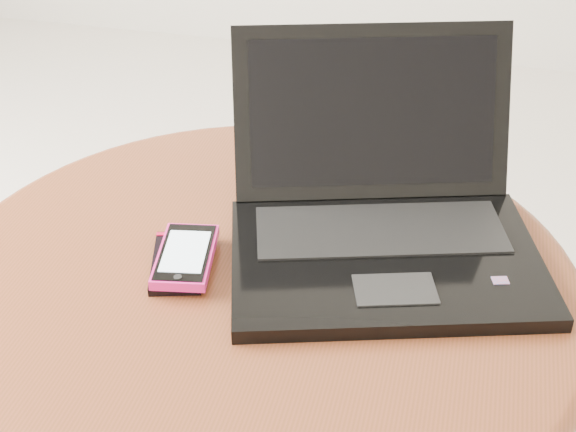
# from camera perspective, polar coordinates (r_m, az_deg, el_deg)

# --- Properties ---
(table) EXTENTS (0.70, 0.70, 0.56)m
(table) POSITION_cam_1_polar(r_m,az_deg,el_deg) (0.96, -2.15, -9.62)
(table) COLOR #5A320F
(table) RESTS_ON ground
(laptop) EXTENTS (0.40, 0.38, 0.21)m
(laptop) POSITION_cam_1_polar(r_m,az_deg,el_deg) (0.91, 6.48, 0.04)
(laptop) COLOR black
(laptop) RESTS_ON table
(phone_black) EXTENTS (0.08, 0.11, 0.01)m
(phone_black) POSITION_cam_1_polar(r_m,az_deg,el_deg) (0.89, -7.61, -3.18)
(phone_black) COLOR black
(phone_black) RESTS_ON table
(phone_pink) EXTENTS (0.08, 0.12, 0.01)m
(phone_pink) POSITION_cam_1_polar(r_m,az_deg,el_deg) (0.88, -7.10, -2.75)
(phone_pink) COLOR #E61D82
(phone_pink) RESTS_ON phone_black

